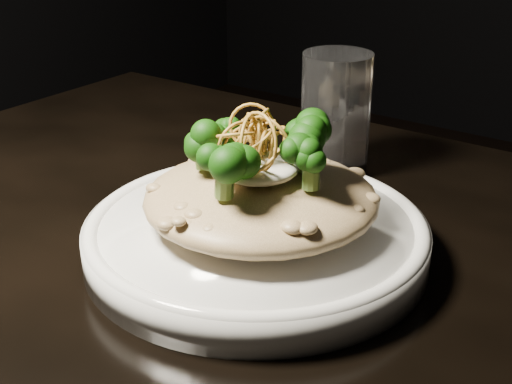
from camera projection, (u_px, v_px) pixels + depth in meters
plate at (256, 239)px, 0.57m from camera, size 0.27×0.27×0.03m
risotto at (261, 198)px, 0.56m from camera, size 0.18×0.18×0.04m
broccoli at (250, 145)px, 0.54m from camera, size 0.13×0.13×0.05m
cheese at (258, 167)px, 0.54m from camera, size 0.06×0.06×0.02m
shallots at (254, 136)px, 0.53m from camera, size 0.05×0.05×0.03m
drinking_glass at (336, 114)px, 0.71m from camera, size 0.07×0.07×0.12m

